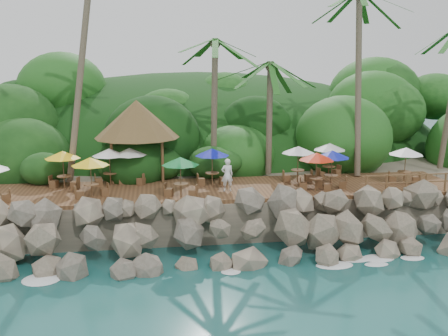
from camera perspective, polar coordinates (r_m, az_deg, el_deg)
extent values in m
plane|color=#19514F|center=(22.79, 2.13, -11.51)|extent=(140.00, 140.00, 0.00)
cube|color=gray|center=(37.64, -2.11, -0.40)|extent=(32.00, 25.20, 2.10)
ellipsoid|color=#143811|center=(45.16, -3.07, 0.30)|extent=(44.80, 28.00, 15.40)
cube|color=brown|center=(27.71, 0.00, -2.43)|extent=(26.00, 5.00, 0.20)
ellipsoid|color=white|center=(23.36, -20.80, -11.65)|extent=(1.20, 0.80, 0.06)
ellipsoid|color=white|center=(22.87, -13.31, -11.68)|extent=(1.20, 0.80, 0.06)
ellipsoid|color=white|center=(22.76, -5.62, -11.52)|extent=(1.20, 0.80, 0.06)
ellipsoid|color=white|center=(23.05, 2.00, -11.15)|extent=(1.20, 0.80, 0.06)
ellipsoid|color=white|center=(23.72, 9.28, -10.62)|extent=(1.20, 0.80, 0.06)
ellipsoid|color=white|center=(24.74, 16.04, -9.98)|extent=(1.20, 0.80, 0.06)
ellipsoid|color=white|center=(26.06, 22.16, -9.28)|extent=(1.20, 0.80, 0.06)
cylinder|color=brown|center=(29.78, -15.78, 10.90)|extent=(2.09, 3.02, 12.67)
cylinder|color=brown|center=(30.38, -1.10, 6.66)|extent=(0.64, 0.65, 7.98)
ellipsoid|color=#23601E|center=(30.28, -1.13, 14.20)|extent=(6.00, 6.00, 2.40)
cylinder|color=brown|center=(30.57, 5.13, 5.42)|extent=(0.45, 0.58, 6.68)
ellipsoid|color=#23601E|center=(30.38, 5.25, 11.69)|extent=(6.00, 6.00, 2.40)
cylinder|color=brown|center=(31.42, 14.88, 9.01)|extent=(0.52, 1.87, 10.72)
cylinder|color=brown|center=(28.94, -12.48, 0.54)|extent=(0.16, 0.16, 2.40)
cylinder|color=brown|center=(28.85, -6.93, 0.70)|extent=(0.16, 0.16, 2.40)
cylinder|color=brown|center=(31.69, -12.10, 1.53)|extent=(0.16, 0.16, 2.40)
cylinder|color=brown|center=(31.60, -7.03, 1.68)|extent=(0.16, 0.16, 2.40)
cone|color=brown|center=(29.90, -9.79, 5.47)|extent=(4.93, 4.93, 2.20)
cylinder|color=brown|center=(26.51, -14.65, -2.51)|extent=(0.07, 0.07, 0.67)
cylinder|color=brown|center=(26.43, -14.69, -1.79)|extent=(0.76, 0.76, 0.05)
cylinder|color=brown|center=(26.36, -14.72, -1.12)|extent=(0.05, 0.05, 2.00)
cone|color=yellow|center=(26.18, -14.82, 0.72)|extent=(1.91, 1.91, 0.41)
cube|color=brown|center=(26.41, -15.97, -2.93)|extent=(0.49, 0.49, 0.42)
cube|color=brown|center=(26.69, -13.31, -2.63)|extent=(0.49, 0.49, 0.42)
cylinder|color=brown|center=(27.42, 10.28, -1.84)|extent=(0.07, 0.07, 0.67)
cylinder|color=brown|center=(27.34, 10.30, -1.14)|extent=(0.76, 0.76, 0.05)
cylinder|color=brown|center=(27.27, 10.33, -0.49)|extent=(0.05, 0.05, 2.00)
cone|color=red|center=(27.10, 10.39, 1.29)|extent=(1.91, 1.91, 0.41)
cube|color=brown|center=(27.47, 8.94, -2.04)|extent=(0.49, 0.49, 0.42)
cube|color=brown|center=(27.44, 11.59, -2.15)|extent=(0.49, 0.49, 0.42)
cylinder|color=brown|center=(25.83, -4.88, -2.54)|extent=(0.07, 0.07, 0.67)
cylinder|color=brown|center=(25.75, -4.89, -1.79)|extent=(0.76, 0.76, 0.05)
cylinder|color=brown|center=(25.68, -4.90, -1.10)|extent=(0.05, 0.05, 2.00)
cone|color=#0C6D2B|center=(25.50, -4.94, 0.78)|extent=(1.91, 1.91, 0.41)
cube|color=brown|center=(26.04, -6.22, -2.74)|extent=(0.48, 0.48, 0.42)
cube|color=brown|center=(25.71, -3.51, -2.88)|extent=(0.48, 0.48, 0.42)
cylinder|color=brown|center=(28.91, -12.65, -1.23)|extent=(0.07, 0.07, 0.67)
cylinder|color=brown|center=(28.84, -12.68, -0.56)|extent=(0.76, 0.76, 0.05)
cylinder|color=brown|center=(28.77, -12.71, 0.06)|extent=(0.05, 0.05, 2.00)
cone|color=white|center=(28.61, -12.79, 1.75)|extent=(1.91, 1.91, 0.41)
cube|color=brown|center=(28.91, -13.90, -1.55)|extent=(0.44, 0.44, 0.42)
cube|color=brown|center=(28.99, -11.39, -1.40)|extent=(0.44, 0.44, 0.42)
cylinder|color=brown|center=(30.66, 11.68, -0.44)|extent=(0.07, 0.07, 0.67)
cylinder|color=brown|center=(30.59, 11.71, 0.19)|extent=(0.76, 0.76, 0.05)
cylinder|color=brown|center=(30.53, 11.73, 0.77)|extent=(0.05, 0.05, 2.00)
cone|color=silver|center=(30.38, 11.80, 2.37)|extent=(1.91, 1.91, 0.41)
cube|color=brown|center=(30.26, 10.80, -0.82)|extent=(0.50, 0.50, 0.42)
cube|color=brown|center=(31.12, 12.52, -0.54)|extent=(0.50, 0.50, 0.42)
cylinder|color=brown|center=(28.24, -1.33, -1.25)|extent=(0.07, 0.07, 0.67)
cylinder|color=brown|center=(28.17, -1.33, -0.56)|extent=(0.76, 0.76, 0.05)
cylinder|color=brown|center=(28.10, -1.34, 0.07)|extent=(0.05, 0.05, 2.00)
cone|color=#0C13A4|center=(27.94, -1.35, 1.80)|extent=(1.91, 1.91, 0.41)
cube|color=brown|center=(28.15, -2.59, -1.57)|extent=(0.42, 0.42, 0.42)
cube|color=brown|center=(28.41, -0.08, -1.43)|extent=(0.42, 0.42, 0.42)
cylinder|color=brown|center=(30.31, 19.60, -1.04)|extent=(0.07, 0.07, 0.67)
cylinder|color=brown|center=(30.24, 19.65, -0.40)|extent=(0.76, 0.76, 0.05)
cylinder|color=brown|center=(30.17, 19.69, 0.19)|extent=(0.05, 0.05, 2.00)
cone|color=white|center=(30.02, 19.81, 1.80)|extent=(1.91, 1.91, 0.41)
cube|color=brown|center=(30.22, 18.40, -1.23)|extent=(0.48, 0.48, 0.42)
cube|color=brown|center=(30.46, 20.76, -1.30)|extent=(0.48, 0.48, 0.42)
cylinder|color=brown|center=(28.26, 11.94, -1.49)|extent=(0.07, 0.07, 0.67)
cylinder|color=brown|center=(28.19, 11.97, -0.81)|extent=(0.76, 0.76, 0.05)
cylinder|color=brown|center=(28.12, 11.99, -0.18)|extent=(0.05, 0.05, 2.00)
cone|color=#0B1499|center=(27.96, 12.07, 1.55)|extent=(1.91, 1.91, 0.41)
cube|color=brown|center=(28.31, 10.64, -1.68)|extent=(0.49, 0.49, 0.42)
cube|color=brown|center=(28.29, 13.21, -1.81)|extent=(0.49, 0.49, 0.42)
cylinder|color=brown|center=(28.89, -10.47, -1.15)|extent=(0.07, 0.07, 0.67)
cylinder|color=brown|center=(28.81, -10.49, -0.48)|extent=(0.76, 0.76, 0.05)
cylinder|color=brown|center=(28.75, -10.52, 0.14)|extent=(0.05, 0.05, 2.00)
cone|color=white|center=(28.59, -10.58, 1.83)|extent=(1.91, 1.91, 0.41)
cube|color=brown|center=(29.20, -11.57, -1.31)|extent=(0.50, 0.50, 0.42)
cube|color=brown|center=(28.64, -9.32, -1.48)|extent=(0.50, 0.50, 0.42)
cylinder|color=brown|center=(29.30, 8.27, -0.89)|extent=(0.07, 0.07, 0.67)
cylinder|color=brown|center=(29.22, 8.29, -0.23)|extent=(0.76, 0.76, 0.05)
cylinder|color=brown|center=(29.16, 8.31, 0.38)|extent=(0.05, 0.05, 2.00)
cone|color=white|center=(29.00, 8.36, 2.05)|extent=(1.91, 1.91, 0.41)
cube|color=brown|center=(29.18, 7.05, -1.16)|extent=(0.39, 0.39, 0.42)
cube|color=brown|center=(29.49, 9.46, -1.10)|extent=(0.39, 0.39, 0.42)
cube|color=brown|center=(27.04, -23.31, -3.11)|extent=(0.49, 0.49, 0.42)
cylinder|color=brown|center=(28.78, -17.52, -1.56)|extent=(0.07, 0.07, 0.67)
cylinder|color=brown|center=(28.71, -17.57, -0.89)|extent=(0.76, 0.76, 0.05)
cylinder|color=brown|center=(28.64, -17.61, -0.27)|extent=(0.05, 0.05, 2.00)
cone|color=yellow|center=(28.48, -17.71, 1.43)|extent=(1.91, 1.91, 0.41)
cube|color=brown|center=(29.13, -18.59, -1.72)|extent=(0.49, 0.49, 0.42)
cube|color=brown|center=(28.50, -16.40, -1.88)|extent=(0.49, 0.49, 0.42)
cylinder|color=brown|center=(27.28, 15.73, -1.81)|extent=(0.10, 0.10, 1.00)
cylinder|color=brown|center=(27.74, 17.82, -1.72)|extent=(0.10, 0.10, 1.00)
cylinder|color=brown|center=(28.23, 19.83, -1.62)|extent=(0.10, 0.10, 1.00)
cylinder|color=brown|center=(28.76, 21.77, -1.53)|extent=(0.10, 0.10, 1.00)
cylinder|color=brown|center=(29.31, 23.64, -1.44)|extent=(0.10, 0.10, 1.00)
cube|color=brown|center=(28.39, 20.88, -0.69)|extent=(6.10, 0.06, 0.06)
cube|color=brown|center=(28.48, 20.82, -1.48)|extent=(6.10, 0.06, 0.06)
imported|color=white|center=(26.75, 0.35, -0.79)|extent=(0.67, 0.47, 1.76)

